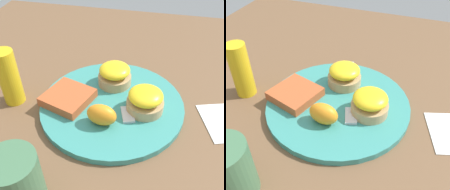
{
  "view_description": "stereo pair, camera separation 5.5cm",
  "coord_description": "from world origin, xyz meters",
  "views": [
    {
      "loc": [
        -0.09,
        0.42,
        0.39
      ],
      "look_at": [
        0.0,
        0.0,
        0.03
      ],
      "focal_mm": 42.0,
      "sensor_mm": 36.0,
      "label": 1
    },
    {
      "loc": [
        -0.15,
        0.4,
        0.39
      ],
      "look_at": [
        0.0,
        0.0,
        0.03
      ],
      "focal_mm": 42.0,
      "sensor_mm": 36.0,
      "label": 2
    }
  ],
  "objects": [
    {
      "name": "orange_wedge",
      "position": [
        0.01,
        0.07,
        0.04
      ],
      "size": [
        0.06,
        0.04,
        0.04
      ],
      "primitive_type": "ellipsoid",
      "rotation": [
        0.0,
        0.0,
        6.2
      ],
      "color": "orange",
      "rests_on": "plate"
    },
    {
      "name": "ground_plane",
      "position": [
        0.0,
        0.0,
        0.0
      ],
      "size": [
        1.1,
        1.1,
        0.0
      ],
      "primitive_type": "plane",
      "color": "brown"
    },
    {
      "name": "cup",
      "position": [
        0.09,
        0.24,
        0.05
      ],
      "size": [
        0.11,
        0.08,
        0.1
      ],
      "color": "#42704C",
      "rests_on": "ground_plane"
    },
    {
      "name": "plate",
      "position": [
        0.0,
        0.0,
        0.01
      ],
      "size": [
        0.31,
        0.31,
        0.01
      ],
      "primitive_type": "cylinder",
      "color": "teal",
      "rests_on": "ground_plane"
    },
    {
      "name": "sandwich_benedict_left",
      "position": [
        -0.07,
        0.01,
        0.04
      ],
      "size": [
        0.08,
        0.08,
        0.05
      ],
      "color": "tan",
      "rests_on": "plate"
    },
    {
      "name": "condiment_bottle",
      "position": [
        0.22,
        0.03,
        0.06
      ],
      "size": [
        0.04,
        0.04,
        0.13
      ],
      "primitive_type": "cylinder",
      "color": "gold",
      "rests_on": "ground_plane"
    },
    {
      "name": "fork",
      "position": [
        -0.02,
        -0.04,
        0.02
      ],
      "size": [
        0.09,
        0.22,
        0.0
      ],
      "color": "silver",
      "rests_on": "plate"
    },
    {
      "name": "hashbrown_patty",
      "position": [
        0.09,
        0.02,
        0.02
      ],
      "size": [
        0.12,
        0.12,
        0.02
      ],
      "primitive_type": "cube",
      "rotation": [
        0.0,
        0.0,
        -0.31
      ],
      "color": "#B4532B",
      "rests_on": "plate"
    },
    {
      "name": "sandwich_benedict_right",
      "position": [
        0.01,
        -0.07,
        0.04
      ],
      "size": [
        0.08,
        0.08,
        0.05
      ],
      "color": "tan",
      "rests_on": "plate"
    }
  ]
}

